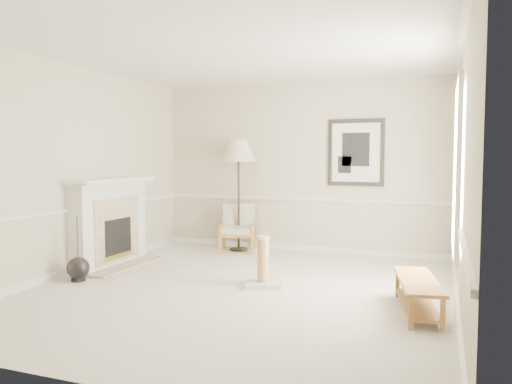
# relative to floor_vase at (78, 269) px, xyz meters

# --- Properties ---
(ground) EXTENTS (5.50, 5.50, 0.00)m
(ground) POSITION_rel_floor_vase_xyz_m (2.15, 0.34, -0.16)
(ground) COLOR silver
(ground) RESTS_ON ground
(room) EXTENTS (5.04, 5.54, 2.92)m
(room) POSITION_rel_floor_vase_xyz_m (2.29, 0.42, 1.71)
(room) COLOR beige
(room) RESTS_ON ground
(fireplace) EXTENTS (0.64, 1.64, 1.31)m
(fireplace) POSITION_rel_floor_vase_xyz_m (-0.19, 0.94, 0.48)
(fireplace) COLOR white
(fireplace) RESTS_ON ground
(floor_vase) EXTENTS (0.30, 0.30, 0.86)m
(floor_vase) POSITION_rel_floor_vase_xyz_m (0.00, 0.00, 0.00)
(floor_vase) COLOR black
(floor_vase) RESTS_ON ground
(armchair) EXTENTS (0.78, 0.81, 0.82)m
(armchair) POSITION_rel_floor_vase_xyz_m (1.13, 2.73, 0.28)
(armchair) COLOR #A26A34
(armchair) RESTS_ON ground
(floor_lamp) EXTENTS (0.79, 0.79, 1.93)m
(floor_lamp) POSITION_rel_floor_vase_xyz_m (1.14, 2.74, 1.52)
(floor_lamp) COLOR black
(floor_lamp) RESTS_ON ground
(bench) EXTENTS (0.60, 1.29, 0.35)m
(bench) POSITION_rel_floor_vase_xyz_m (4.24, 0.18, 0.08)
(bench) COLOR #A26A34
(bench) RESTS_ON ground
(scratching_post) EXTENTS (0.57, 0.57, 0.63)m
(scratching_post) POSITION_rel_floor_vase_xyz_m (2.36, 0.62, 0.04)
(scratching_post) COLOR beige
(scratching_post) RESTS_ON ground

